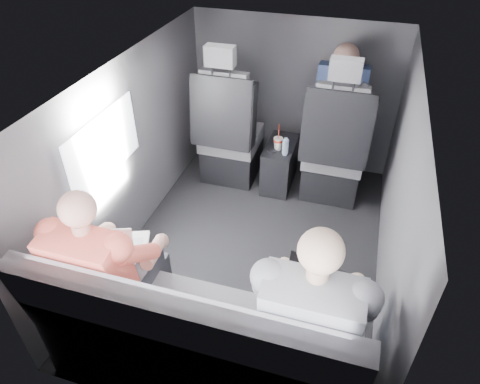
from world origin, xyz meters
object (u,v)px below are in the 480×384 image
(water_bottle, at_px, (285,147))
(passenger_rear_right, at_px, (312,315))
(center_console, at_px, (280,164))
(laptop_black, at_px, (321,284))
(passenger_rear_left, at_px, (110,269))
(rear_bench, at_px, (199,344))
(passenger_front_right, at_px, (339,102))
(front_seat_left, at_px, (229,139))
(laptop_white, at_px, (116,247))
(front_seat_right, at_px, (334,155))
(soda_cup, at_px, (278,143))

(water_bottle, xyz_separation_m, passenger_rear_right, (0.47, -1.71, 0.16))
(center_console, relative_size, laptop_black, 1.14)
(passenger_rear_left, bearing_deg, rear_bench, -10.68)
(laptop_black, height_order, passenger_front_right, passenger_front_right)
(front_seat_left, relative_size, passenger_rear_left, 1.07)
(front_seat_left, relative_size, passenger_front_right, 1.59)
(water_bottle, height_order, laptop_white, laptop_white)
(water_bottle, distance_m, passenger_rear_left, 1.80)
(water_bottle, bearing_deg, front_seat_right, 14.59)
(passenger_front_right, bearing_deg, laptop_white, -116.87)
(front_seat_right, bearing_deg, laptop_white, -121.11)
(front_seat_right, relative_size, rear_bench, 0.79)
(soda_cup, xyz_separation_m, laptop_white, (-0.54, -1.63, 0.17))
(soda_cup, distance_m, laptop_black, 1.68)
(front_seat_right, relative_size, passenger_front_right, 1.59)
(water_bottle, height_order, passenger_rear_left, passenger_rear_left)
(front_seat_right, relative_size, center_console, 2.64)
(soda_cup, distance_m, passenger_rear_right, 1.86)
(water_bottle, distance_m, laptop_white, 1.69)
(water_bottle, distance_m, laptop_black, 1.59)
(front_seat_right, height_order, passenger_rear_left, front_seat_right)
(laptop_black, height_order, passenger_rear_left, passenger_rear_left)
(soda_cup, distance_m, water_bottle, 0.10)
(soda_cup, bearing_deg, passenger_rear_left, -105.76)
(front_seat_right, height_order, passenger_front_right, front_seat_right)
(laptop_white, height_order, passenger_rear_right, passenger_rear_right)
(center_console, bearing_deg, front_seat_right, -5.07)
(center_console, height_order, water_bottle, water_bottle)
(water_bottle, height_order, passenger_rear_right, passenger_rear_right)
(passenger_rear_right, bearing_deg, laptop_black, 85.55)
(soda_cup, relative_size, laptop_black, 0.55)
(front_seat_left, height_order, laptop_black, front_seat_left)
(front_seat_left, relative_size, water_bottle, 8.36)
(rear_bench, xyz_separation_m, passenger_rear_right, (0.54, 0.10, 0.32))
(soda_cup, relative_size, passenger_front_right, 0.29)
(passenger_front_right, bearing_deg, soda_cup, -145.25)
(soda_cup, relative_size, water_bottle, 1.54)
(front_seat_left, relative_size, laptop_white, 3.41)
(front_seat_right, height_order, laptop_white, front_seat_right)
(laptop_black, distance_m, passenger_front_right, 1.87)
(rear_bench, relative_size, laptop_black, 3.79)
(front_seat_right, bearing_deg, passenger_rear_left, -117.97)
(front_seat_left, height_order, rear_bench, front_seat_left)
(passenger_front_right, bearing_deg, rear_bench, -100.99)
(rear_bench, bearing_deg, center_console, 90.00)
(center_console, bearing_deg, laptop_white, -108.04)
(center_console, bearing_deg, passenger_rear_left, -105.42)
(water_bottle, bearing_deg, laptop_black, -71.99)
(center_console, distance_m, passenger_rear_left, 1.96)
(water_bottle, bearing_deg, passenger_rear_left, -108.54)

